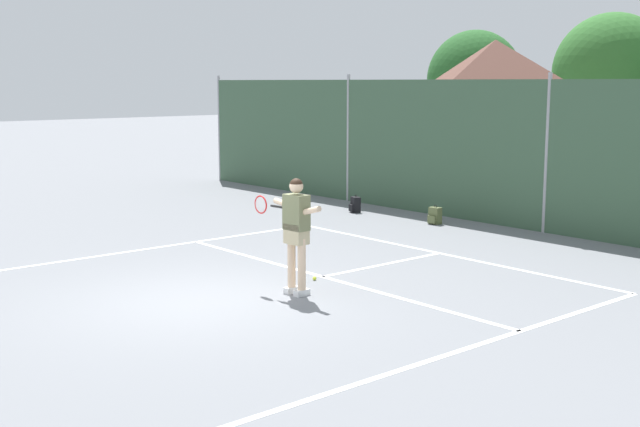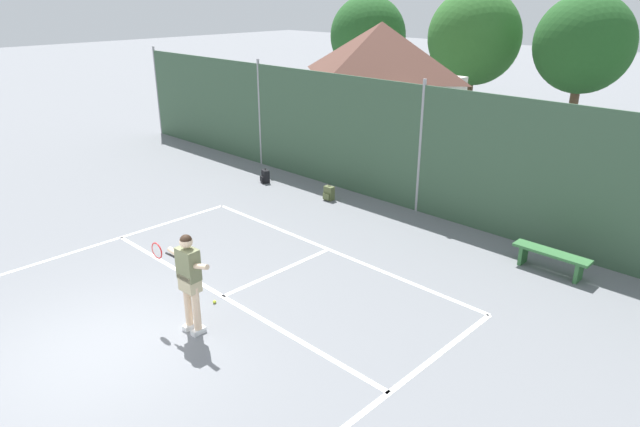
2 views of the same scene
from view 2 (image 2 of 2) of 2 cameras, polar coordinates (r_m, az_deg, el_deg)
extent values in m
plane|color=slate|center=(10.34, -21.13, -12.76)|extent=(120.00, 120.00, 0.00)
cube|color=white|center=(13.10, 0.87, -3.64)|extent=(8.20, 0.10, 0.01)
cube|color=white|center=(13.79, -28.60, -5.13)|extent=(0.10, 11.00, 0.01)
cube|color=white|center=(11.33, -9.80, -8.26)|extent=(8.20, 0.10, 0.01)
cube|color=white|center=(12.14, -4.16, -5.85)|extent=(0.10, 2.97, 0.01)
cube|color=#38563D|center=(15.11, 10.10, 6.32)|extent=(26.00, 0.05, 3.39)
cylinder|color=#99999E|center=(24.66, -16.10, 11.83)|extent=(0.09, 0.09, 3.54)
cylinder|color=#99999E|center=(19.38, -6.10, 10.08)|extent=(0.09, 0.09, 3.54)
cylinder|color=#99999E|center=(15.09, 10.12, 6.59)|extent=(0.09, 0.09, 3.54)
cube|color=beige|center=(21.83, 5.97, 10.23)|extent=(5.03, 4.01, 2.68)
pyramid|color=brown|center=(21.51, 6.21, 16.22)|extent=(5.43, 4.33, 1.90)
cylinder|color=brown|center=(31.44, 4.70, 12.77)|extent=(0.36, 0.36, 1.66)
ellipsoid|color=#235623|center=(31.16, 4.85, 17.46)|extent=(4.12, 3.70, 4.12)
cylinder|color=brown|center=(27.94, 14.75, 11.25)|extent=(0.36, 0.36, 1.84)
ellipsoid|color=#2D6628|center=(27.61, 15.30, 16.83)|extent=(4.27, 3.84, 4.27)
cylinder|color=brown|center=(25.91, 24.17, 9.49)|extent=(0.36, 0.36, 1.99)
ellipsoid|color=#235623|center=(25.58, 25.09, 15.28)|extent=(3.90, 3.51, 3.90)
cube|color=silver|center=(10.27, -12.18, -11.56)|extent=(0.13, 0.27, 0.10)
cube|color=silver|center=(10.44, -13.00, -11.05)|extent=(0.13, 0.27, 0.10)
cylinder|color=beige|center=(10.03, -12.39, -9.35)|extent=(0.13, 0.13, 0.82)
cylinder|color=beige|center=(10.20, -13.22, -8.87)|extent=(0.13, 0.13, 0.82)
cube|color=tan|center=(9.89, -13.03, -6.76)|extent=(0.37, 0.26, 0.32)
cube|color=#6B704C|center=(9.74, -13.20, -4.99)|extent=(0.41, 0.26, 0.56)
sphere|color=beige|center=(9.56, -13.40, -2.79)|extent=(0.22, 0.22, 0.22)
sphere|color=black|center=(9.56, -13.41, -2.68)|extent=(0.21, 0.21, 0.21)
cylinder|color=beige|center=(9.83, -14.06, -4.16)|extent=(0.56, 0.12, 0.17)
cylinder|color=beige|center=(9.51, -12.21, -5.24)|extent=(0.51, 0.12, 0.22)
cylinder|color=black|center=(9.99, -14.82, -4.13)|extent=(0.30, 0.05, 0.04)
torus|color=red|center=(10.24, -16.17, -3.63)|extent=(0.30, 0.04, 0.30)
cylinder|color=silver|center=(10.24, -16.17, -3.63)|extent=(0.26, 0.02, 0.26)
sphere|color=#CCE033|center=(11.12, -10.62, -8.77)|extent=(0.07, 0.07, 0.07)
cube|color=black|center=(17.73, -5.53, 3.78)|extent=(0.33, 0.27, 0.40)
cube|color=black|center=(17.72, -5.89, 3.48)|extent=(0.23, 0.14, 0.18)
torus|color=black|center=(17.66, -5.56, 4.46)|extent=(0.09, 0.05, 0.09)
cube|color=#566038|center=(16.15, 0.93, 2.08)|extent=(0.28, 0.19, 0.40)
cube|color=#566038|center=(16.09, 0.64, 1.71)|extent=(0.23, 0.07, 0.18)
torus|color=black|center=(16.07, 0.93, 2.82)|extent=(0.09, 0.02, 0.09)
cube|color=#336B38|center=(12.85, 22.39, -3.70)|extent=(1.60, 0.36, 0.06)
cube|color=#336B38|center=(13.14, 19.87, -3.87)|extent=(0.08, 0.32, 0.45)
cube|color=#336B38|center=(12.77, 24.71, -5.36)|extent=(0.08, 0.32, 0.45)
camera|label=1|loc=(4.64, -167.13, -49.94)|focal=45.86mm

